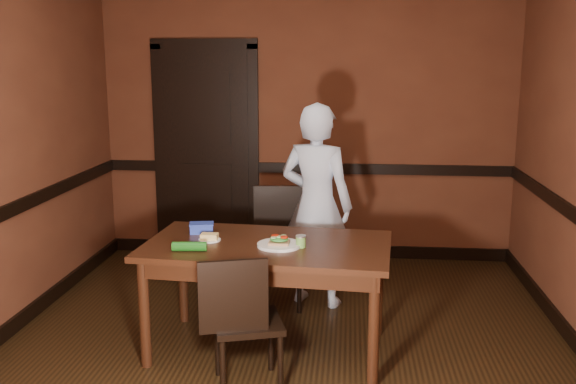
% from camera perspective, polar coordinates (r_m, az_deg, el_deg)
% --- Properties ---
extents(floor, '(4.00, 4.50, 0.01)m').
position_cam_1_polar(floor, '(4.48, -0.45, -14.21)').
color(floor, black).
rests_on(floor, ground).
extents(wall_back, '(4.00, 0.02, 2.70)m').
position_cam_1_polar(wall_back, '(6.30, 1.69, 6.20)').
color(wall_back, '#552A19').
rests_on(wall_back, ground).
extents(wall_front, '(4.00, 0.02, 2.70)m').
position_cam_1_polar(wall_front, '(1.90, -7.67, -7.10)').
color(wall_front, '#552A19').
rests_on(wall_front, ground).
extents(dado_back, '(4.00, 0.03, 0.10)m').
position_cam_1_polar(dado_back, '(6.34, 1.65, 2.14)').
color(dado_back, black).
rests_on(dado_back, ground).
extents(baseboard_back, '(4.00, 0.03, 0.12)m').
position_cam_1_polar(baseboard_back, '(6.53, 1.61, -5.14)').
color(baseboard_back, black).
rests_on(baseboard_back, ground).
extents(baseboard_left, '(0.03, 4.50, 0.12)m').
position_cam_1_polar(baseboard_left, '(5.04, -23.99, -11.45)').
color(baseboard_left, black).
rests_on(baseboard_left, ground).
extents(door, '(1.05, 0.07, 2.20)m').
position_cam_1_polar(door, '(6.44, -7.28, 3.92)').
color(door, black).
rests_on(door, ground).
extents(dining_table, '(1.68, 1.03, 0.76)m').
position_cam_1_polar(dining_table, '(4.40, -1.81, -9.31)').
color(dining_table, black).
rests_on(dining_table, floor).
extents(chair_far, '(0.47, 0.47, 0.94)m').
position_cam_1_polar(chair_far, '(5.16, -1.09, -5.01)').
color(chair_far, black).
rests_on(chair_far, floor).
extents(chair_near, '(0.50, 0.50, 0.85)m').
position_cam_1_polar(chair_near, '(3.92, -3.62, -11.27)').
color(chair_near, black).
rests_on(chair_near, floor).
extents(person, '(0.69, 0.56, 1.63)m').
position_cam_1_polar(person, '(5.11, 2.54, -1.19)').
color(person, silver).
rests_on(person, floor).
extents(sandwich_plate, '(0.29, 0.29, 0.07)m').
position_cam_1_polar(sandwich_plate, '(4.20, -0.80, -4.59)').
color(sandwich_plate, silver).
rests_on(sandwich_plate, dining_table).
extents(sauce_jar, '(0.07, 0.07, 0.08)m').
position_cam_1_polar(sauce_jar, '(4.17, 1.15, -4.40)').
color(sauce_jar, '#5F923C').
rests_on(sauce_jar, dining_table).
extents(cheese_saucer, '(0.15, 0.15, 0.05)m').
position_cam_1_polar(cheese_saucer, '(4.36, -7.00, -4.06)').
color(cheese_saucer, silver).
rests_on(cheese_saucer, dining_table).
extents(food_tub, '(0.19, 0.15, 0.07)m').
position_cam_1_polar(food_tub, '(4.55, -7.69, -3.18)').
color(food_tub, blue).
rests_on(food_tub, dining_table).
extents(wrapped_veg, '(0.23, 0.08, 0.06)m').
position_cam_1_polar(wrapped_veg, '(4.14, -8.74, -4.81)').
color(wrapped_veg, '#165014').
rests_on(wrapped_veg, dining_table).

